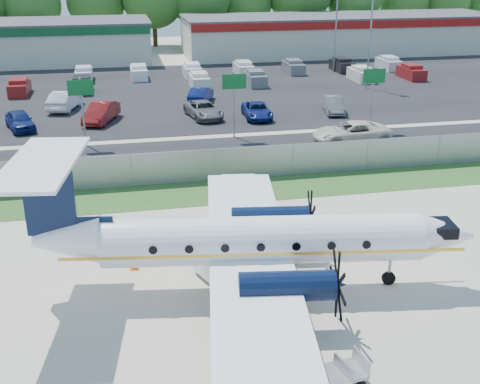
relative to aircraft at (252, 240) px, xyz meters
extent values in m
plane|color=beige|center=(0.53, -0.89, -2.21)|extent=(170.00, 170.00, 0.00)
cube|color=#2D561E|center=(0.53, 11.11, -2.21)|extent=(170.00, 4.00, 0.02)
cube|color=black|center=(0.53, 18.11, -2.20)|extent=(170.00, 8.00, 0.02)
cube|color=black|center=(0.53, 39.11, -2.20)|extent=(170.00, 32.00, 0.02)
cube|color=gray|center=(0.53, 13.11, -1.21)|extent=(120.00, 0.02, 1.90)
cube|color=gray|center=(0.53, 13.11, -0.23)|extent=(120.00, 0.06, 0.06)
cube|color=gray|center=(0.53, 13.11, -2.16)|extent=(120.00, 0.06, 0.06)
cube|color=beige|center=(26.53, 61.11, 0.29)|extent=(44.00, 12.00, 5.00)
cube|color=#474749|center=(26.53, 61.11, 2.91)|extent=(44.40, 12.40, 0.24)
cube|color=maroon|center=(26.53, 55.01, 2.29)|extent=(44.00, 0.20, 1.00)
cylinder|color=gray|center=(-7.47, 22.11, 0.29)|extent=(0.14, 0.14, 5.00)
cube|color=#0C5923|center=(-7.47, 21.96, 2.09)|extent=(1.80, 0.08, 1.10)
cylinder|color=gray|center=(3.53, 22.11, 0.29)|extent=(0.14, 0.14, 5.00)
cube|color=#0C5923|center=(3.53, 21.96, 2.09)|extent=(1.80, 0.08, 1.10)
cylinder|color=gray|center=(14.53, 22.11, 0.29)|extent=(0.14, 0.14, 5.00)
cube|color=#0C5923|center=(14.53, 21.96, 2.09)|extent=(1.80, 0.08, 1.10)
cylinder|color=gray|center=(20.53, 37.11, 2.29)|extent=(0.18, 0.18, 9.00)
cylinder|color=gray|center=(20.53, 47.11, 2.29)|extent=(0.18, 0.18, 9.00)
cylinder|color=white|center=(0.41, -0.06, 0.00)|extent=(13.02, 3.81, 1.96)
cone|color=white|center=(7.89, -1.16, 0.00)|extent=(2.53, 2.27, 1.96)
cone|color=white|center=(-7.28, 1.07, 0.20)|extent=(2.93, 2.33, 1.96)
cube|color=black|center=(7.69, -1.13, 0.36)|extent=(1.11, 1.46, 0.46)
cube|color=white|center=(-0.10, 0.02, -0.57)|extent=(5.90, 18.41, 0.23)
cylinder|color=black|center=(0.58, -3.10, -0.41)|extent=(3.63, 1.63, 1.13)
cylinder|color=black|center=(1.45, 2.80, -0.41)|extent=(3.63, 1.63, 1.13)
cube|color=black|center=(-7.79, 1.15, 1.96)|extent=(1.96, 0.47, 2.99)
cube|color=white|center=(-7.90, 1.16, 3.45)|extent=(3.38, 6.68, 0.14)
cylinder|color=gray|center=(5.70, -0.84, -1.55)|extent=(0.12, 0.12, 1.34)
cylinder|color=black|center=(5.70, -0.84, -1.93)|extent=(0.60, 0.27, 0.58)
cylinder|color=black|center=(-0.54, -2.94, -1.89)|extent=(0.71, 0.50, 0.66)
cylinder|color=black|center=(0.33, 2.97, -1.89)|extent=(0.71, 0.50, 0.66)
cube|color=white|center=(-0.69, 1.36, -1.63)|extent=(3.07, 2.48, 0.75)
cube|color=white|center=(-0.19, 1.56, -1.04)|extent=(1.61, 1.72, 0.53)
cube|color=black|center=(0.25, 1.74, -1.02)|extent=(0.62, 1.16, 0.43)
cylinder|color=black|center=(-1.27, 0.23, -1.89)|extent=(0.68, 0.46, 0.64)
cylinder|color=black|center=(-1.89, 1.77, -1.89)|extent=(0.68, 0.46, 0.64)
cylinder|color=black|center=(0.51, 0.95, -1.89)|extent=(0.68, 0.46, 0.64)
cylinder|color=black|center=(-0.11, 2.49, -1.89)|extent=(0.68, 0.46, 0.64)
cube|color=gray|center=(1.38, -6.42, -1.81)|extent=(1.90, 1.28, 0.11)
cube|color=gray|center=(0.54, -6.53, -1.55)|extent=(0.20, 1.07, 0.53)
cube|color=gray|center=(2.22, -6.32, -1.55)|extent=(0.20, 1.07, 0.53)
cylinder|color=black|center=(0.70, -6.02, -2.05)|extent=(0.33, 0.15, 0.32)
cylinder|color=black|center=(1.94, -5.86, -2.05)|extent=(0.33, 0.15, 0.32)
cube|color=gray|center=(0.74, -6.74, -1.82)|extent=(1.96, 1.46, 0.10)
cube|color=gray|center=(-0.06, -6.95, -1.56)|extent=(0.34, 1.03, 0.52)
cube|color=gray|center=(1.54, -6.52, -1.56)|extent=(0.34, 1.03, 0.52)
cylinder|color=black|center=(1.21, -6.12, -2.06)|extent=(0.33, 0.18, 0.31)
cone|color=#FF5A08|center=(-4.75, 2.72, -1.91)|extent=(0.40, 0.40, 0.60)
cube|color=#FF5A08|center=(-4.75, 2.72, -2.20)|extent=(0.42, 0.42, 0.03)
imported|color=beige|center=(11.72, 18.85, -2.21)|extent=(5.76, 2.66, 1.60)
imported|color=navy|center=(-12.70, 27.61, -2.21)|extent=(3.09, 4.76, 1.51)
imported|color=maroon|center=(-6.40, 28.76, -2.21)|extent=(3.27, 5.22, 1.62)
imported|color=#595B5E|center=(2.13, 28.42, -2.21)|extent=(3.18, 5.38, 1.40)
imported|color=navy|center=(6.56, 27.40, -2.21)|extent=(2.39, 4.78, 1.30)
imported|color=#595B5E|center=(13.61, 27.93, -2.21)|extent=(2.32, 4.55, 1.43)
imported|color=silver|center=(-9.65, 33.92, -2.21)|extent=(3.00, 5.44, 1.70)
imported|color=navy|center=(2.68, 34.10, -2.21)|extent=(3.07, 4.83, 1.50)
camera|label=1|loc=(-4.87, -21.33, 10.72)|focal=45.00mm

